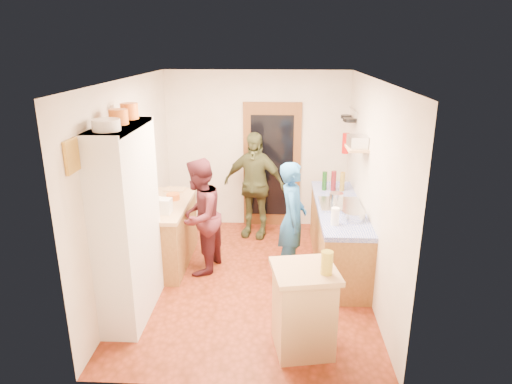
# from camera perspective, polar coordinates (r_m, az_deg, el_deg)

# --- Properties ---
(floor) EXTENTS (3.00, 4.00, 0.02)m
(floor) POSITION_cam_1_polar(r_m,az_deg,el_deg) (6.20, -0.76, -10.95)
(floor) COLOR maroon
(floor) RESTS_ON ground
(ceiling) EXTENTS (3.00, 4.00, 0.02)m
(ceiling) POSITION_cam_1_polar(r_m,az_deg,el_deg) (5.42, -0.88, 13.99)
(ceiling) COLOR silver
(ceiling) RESTS_ON ground
(wall_back) EXTENTS (3.00, 0.02, 2.60)m
(wall_back) POSITION_cam_1_polar(r_m,az_deg,el_deg) (7.61, 0.13, 5.24)
(wall_back) COLOR silver
(wall_back) RESTS_ON ground
(wall_front) EXTENTS (3.00, 0.02, 2.60)m
(wall_front) POSITION_cam_1_polar(r_m,az_deg,el_deg) (3.81, -2.72, -8.45)
(wall_front) COLOR silver
(wall_front) RESTS_ON ground
(wall_left) EXTENTS (0.02, 4.00, 2.60)m
(wall_left) POSITION_cam_1_polar(r_m,az_deg,el_deg) (5.96, -15.47, 0.87)
(wall_left) COLOR silver
(wall_left) RESTS_ON ground
(wall_right) EXTENTS (0.02, 4.00, 2.60)m
(wall_right) POSITION_cam_1_polar(r_m,az_deg,el_deg) (5.78, 14.29, 0.44)
(wall_right) COLOR silver
(wall_right) RESTS_ON ground
(door_frame) EXTENTS (0.95, 0.06, 2.10)m
(door_frame) POSITION_cam_1_polar(r_m,az_deg,el_deg) (7.63, 1.99, 3.31)
(door_frame) COLOR brown
(door_frame) RESTS_ON ground
(door_glass) EXTENTS (0.70, 0.02, 1.70)m
(door_glass) POSITION_cam_1_polar(r_m,az_deg,el_deg) (7.59, 1.99, 3.25)
(door_glass) COLOR black
(door_glass) RESTS_ON door_frame
(hutch_body) EXTENTS (0.40, 1.20, 2.20)m
(hutch_body) POSITION_cam_1_polar(r_m,az_deg,el_deg) (5.24, -15.73, -3.85)
(hutch_body) COLOR silver
(hutch_body) RESTS_ON ground
(hutch_top_shelf) EXTENTS (0.40, 1.14, 0.04)m
(hutch_top_shelf) POSITION_cam_1_polar(r_m,az_deg,el_deg) (4.95, -16.80, 7.81)
(hutch_top_shelf) COLOR silver
(hutch_top_shelf) RESTS_ON hutch_body
(plate_stack) EXTENTS (0.27, 0.27, 0.11)m
(plate_stack) POSITION_cam_1_polar(r_m,az_deg,el_deg) (4.63, -18.23, 7.96)
(plate_stack) COLOR white
(plate_stack) RESTS_ON hutch_top_shelf
(orange_pot_a) EXTENTS (0.20, 0.20, 0.16)m
(orange_pot_a) POSITION_cam_1_polar(r_m,az_deg,el_deg) (4.96, -16.80, 8.99)
(orange_pot_a) COLOR orange
(orange_pot_a) RESTS_ON hutch_top_shelf
(orange_pot_b) EXTENTS (0.19, 0.19, 0.17)m
(orange_pot_b) POSITION_cam_1_polar(r_m,az_deg,el_deg) (5.30, -15.55, 9.72)
(orange_pot_b) COLOR orange
(orange_pot_b) RESTS_ON hutch_top_shelf
(left_counter_base) EXTENTS (0.60, 1.40, 0.85)m
(left_counter_base) POSITION_cam_1_polar(r_m,az_deg,el_deg) (6.58, -11.07, -5.28)
(left_counter_base) COLOR olive
(left_counter_base) RESTS_ON ground
(left_counter_top) EXTENTS (0.64, 1.44, 0.05)m
(left_counter_top) POSITION_cam_1_polar(r_m,az_deg,el_deg) (6.42, -11.31, -1.59)
(left_counter_top) COLOR tan
(left_counter_top) RESTS_ON left_counter_base
(toaster) EXTENTS (0.27, 0.19, 0.19)m
(toaster) POSITION_cam_1_polar(r_m,az_deg,el_deg) (6.02, -11.76, -1.72)
(toaster) COLOR white
(toaster) RESTS_ON left_counter_top
(kettle) EXTENTS (0.17, 0.17, 0.16)m
(kettle) POSITION_cam_1_polar(r_m,az_deg,el_deg) (6.19, -12.31, -1.38)
(kettle) COLOR white
(kettle) RESTS_ON left_counter_top
(orange_bowl) EXTENTS (0.19, 0.19, 0.08)m
(orange_bowl) POSITION_cam_1_polar(r_m,az_deg,el_deg) (6.52, -10.33, -0.56)
(orange_bowl) COLOR orange
(orange_bowl) RESTS_ON left_counter_top
(chopping_board) EXTENTS (0.31, 0.24, 0.02)m
(chopping_board) POSITION_cam_1_polar(r_m,az_deg,el_deg) (6.93, -10.05, 0.32)
(chopping_board) COLOR tan
(chopping_board) RESTS_ON left_counter_top
(right_counter_base) EXTENTS (0.60, 2.20, 0.84)m
(right_counter_base) POSITION_cam_1_polar(r_m,az_deg,el_deg) (6.50, 10.17, -5.57)
(right_counter_base) COLOR olive
(right_counter_base) RESTS_ON ground
(right_counter_top) EXTENTS (0.62, 2.22, 0.06)m
(right_counter_top) POSITION_cam_1_polar(r_m,az_deg,el_deg) (6.33, 10.39, -1.84)
(right_counter_top) COLOR #091BA4
(right_counter_top) RESTS_ON right_counter_base
(hob) EXTENTS (0.55, 0.58, 0.04)m
(hob) POSITION_cam_1_polar(r_m,az_deg,el_deg) (6.27, 10.48, -1.57)
(hob) COLOR silver
(hob) RESTS_ON right_counter_top
(pot_on_hob) EXTENTS (0.19, 0.19, 0.12)m
(pot_on_hob) POSITION_cam_1_polar(r_m,az_deg,el_deg) (6.29, 10.00, -0.67)
(pot_on_hob) COLOR silver
(pot_on_hob) RESTS_ON hob
(bottle_a) EXTENTS (0.08, 0.08, 0.28)m
(bottle_a) POSITION_cam_1_polar(r_m,az_deg,el_deg) (6.88, 8.57, 1.38)
(bottle_a) COLOR #143F14
(bottle_a) RESTS_ON right_counter_top
(bottle_b) EXTENTS (0.09, 0.09, 0.30)m
(bottle_b) POSITION_cam_1_polar(r_m,az_deg,el_deg) (6.87, 9.67, 1.38)
(bottle_b) COLOR #591419
(bottle_b) RESTS_ON right_counter_top
(bottle_c) EXTENTS (0.09, 0.09, 0.29)m
(bottle_c) POSITION_cam_1_polar(r_m,az_deg,el_deg) (6.88, 10.74, 1.29)
(bottle_c) COLOR olive
(bottle_c) RESTS_ON right_counter_top
(paper_towel) EXTENTS (0.12, 0.12, 0.22)m
(paper_towel) POSITION_cam_1_polar(r_m,az_deg,el_deg) (5.60, 9.86, -3.02)
(paper_towel) COLOR white
(paper_towel) RESTS_ON right_counter_top
(mixing_bowl) EXTENTS (0.32, 0.32, 0.11)m
(mixing_bowl) POSITION_cam_1_polar(r_m,az_deg,el_deg) (5.81, 12.09, -2.90)
(mixing_bowl) COLOR silver
(mixing_bowl) RESTS_ON right_counter_top
(island_base) EXTENTS (0.64, 0.64, 0.86)m
(island_base) POSITION_cam_1_polar(r_m,az_deg,el_deg) (4.77, 5.94, -14.64)
(island_base) COLOR tan
(island_base) RESTS_ON ground
(island_top) EXTENTS (0.72, 0.72, 0.05)m
(island_top) POSITION_cam_1_polar(r_m,az_deg,el_deg) (4.54, 6.13, -9.80)
(island_top) COLOR tan
(island_top) RESTS_ON island_base
(cutting_board) EXTENTS (0.39, 0.34, 0.02)m
(cutting_board) POSITION_cam_1_polar(r_m,az_deg,el_deg) (4.57, 5.37, -9.45)
(cutting_board) COLOR white
(cutting_board) RESTS_ON island_top
(oil_jar) EXTENTS (0.13, 0.13, 0.23)m
(oil_jar) POSITION_cam_1_polar(r_m,az_deg,el_deg) (4.41, 8.85, -8.73)
(oil_jar) COLOR #AD9E2D
(oil_jar) RESTS_ON island_top
(pan_rail) EXTENTS (0.02, 0.65, 0.02)m
(pan_rail) POSITION_cam_1_polar(r_m,az_deg,el_deg) (7.08, 12.02, 10.03)
(pan_rail) COLOR silver
(pan_rail) RESTS_ON wall_right
(pan_hang_a) EXTENTS (0.18, 0.18, 0.05)m
(pan_hang_a) POSITION_cam_1_polar(r_m,az_deg,el_deg) (6.92, 11.67, 8.78)
(pan_hang_a) COLOR black
(pan_hang_a) RESTS_ON pan_rail
(pan_hang_b) EXTENTS (0.16, 0.16, 0.05)m
(pan_hang_b) POSITION_cam_1_polar(r_m,az_deg,el_deg) (7.12, 11.43, 8.89)
(pan_hang_b) COLOR black
(pan_hang_b) RESTS_ON pan_rail
(pan_hang_c) EXTENTS (0.17, 0.17, 0.05)m
(pan_hang_c) POSITION_cam_1_polar(r_m,az_deg,el_deg) (7.31, 11.21, 9.22)
(pan_hang_c) COLOR black
(pan_hang_c) RESTS_ON pan_rail
(wall_shelf) EXTENTS (0.26, 0.42, 0.03)m
(wall_shelf) POSITION_cam_1_polar(r_m,az_deg,el_deg) (6.08, 12.49, 5.35)
(wall_shelf) COLOR tan
(wall_shelf) RESTS_ON wall_right
(radio) EXTENTS (0.24, 0.31, 0.15)m
(radio) POSITION_cam_1_polar(r_m,az_deg,el_deg) (6.06, 12.55, 6.18)
(radio) COLOR silver
(radio) RESTS_ON wall_shelf
(ext_bracket) EXTENTS (0.06, 0.10, 0.04)m
(ext_bracket) POSITION_cam_1_polar(r_m,az_deg,el_deg) (7.35, 11.59, 5.60)
(ext_bracket) COLOR black
(ext_bracket) RESTS_ON wall_right
(fire_extinguisher) EXTENTS (0.11, 0.11, 0.32)m
(fire_extinguisher) POSITION_cam_1_polar(r_m,az_deg,el_deg) (7.34, 11.15, 6.00)
(fire_extinguisher) COLOR red
(fire_extinguisher) RESTS_ON wall_right
(picture_frame) EXTENTS (0.03, 0.25, 0.30)m
(picture_frame) POSITION_cam_1_polar(r_m,az_deg,el_deg) (4.37, -22.05, 4.19)
(picture_frame) COLOR gold
(picture_frame) RESTS_ON wall_left
(person_hob) EXTENTS (0.40, 0.59, 1.55)m
(person_hob) POSITION_cam_1_polar(r_m,az_deg,el_deg) (6.07, 4.86, -3.43)
(person_hob) COLOR #1F5796
(person_hob) RESTS_ON ground
(person_left) EXTENTS (0.76, 0.88, 1.59)m
(person_left) POSITION_cam_1_polar(r_m,az_deg,el_deg) (6.16, -6.69, -2.99)
(person_left) COLOR #461A21
(person_left) RESTS_ON ground
(person_back) EXTENTS (1.08, 0.67, 1.71)m
(person_back) POSITION_cam_1_polar(r_m,az_deg,el_deg) (7.22, -0.18, 0.85)
(person_back) COLOR #393C20
(person_back) RESTS_ON ground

